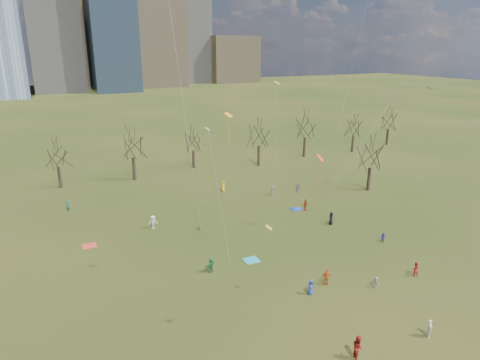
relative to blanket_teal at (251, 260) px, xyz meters
name	(u,v)px	position (x,y,z in m)	size (l,w,h in m)	color
ground	(291,278)	(1.96, -5.03, -0.01)	(500.00, 500.00, 0.00)	black
downtown_skyline	(62,10)	(-0.48, 205.61, 38.99)	(212.50, 78.00, 118.00)	slate
bare_tree_row	(176,145)	(1.87, 32.19, 6.10)	(113.04, 29.80, 9.50)	black
blanket_teal	(251,260)	(0.00, 0.00, 0.00)	(1.60, 1.50, 0.03)	teal
blanket_navy	(296,209)	(12.82, 10.79, 0.00)	(1.60, 1.50, 0.03)	#2542AD
blanket_crimson	(90,246)	(-15.59, 11.37, 0.00)	(1.60, 1.50, 0.03)	red
person_0	(311,287)	(1.99, -8.37, 0.71)	(0.71, 0.46, 1.46)	#253BA0
person_1	(430,329)	(7.06, -17.72, 0.78)	(0.58, 0.38, 1.59)	silver
person_2	(358,347)	(0.22, -17.13, 0.96)	(0.95, 0.74, 1.95)	#AD2018
person_3	(376,282)	(8.45, -10.11, 0.55)	(0.74, 0.42, 1.14)	slate
person_4	(327,277)	(4.38, -7.67, 0.86)	(1.02, 0.43, 1.74)	#E25619
person_5	(211,265)	(-4.95, -0.41, 0.76)	(1.43, 0.46, 1.54)	#1B7B3D
person_6	(331,218)	(13.94, 4.25, 0.84)	(0.83, 0.54, 1.70)	black
person_8	(383,238)	(16.18, -2.89, 0.59)	(0.59, 0.46, 1.22)	#2C28AE
person_9	(153,222)	(-7.51, 13.02, 0.88)	(1.16, 0.66, 1.79)	silver
person_10	(305,205)	(13.67, 9.86, 0.85)	(1.01, 0.42, 1.73)	#A43317
person_12	(223,186)	(6.52, 22.74, 0.84)	(0.84, 0.54, 1.71)	yellow
person_13	(68,206)	(-16.87, 24.29, 0.80)	(0.59, 0.39, 1.62)	#186F57
person_14	(415,269)	(13.56, -10.17, 0.75)	(0.75, 0.58, 1.54)	#B21E19
person_15	(272,191)	(12.54, 17.44, 0.82)	(1.08, 0.62, 1.67)	slate
person_16	(297,188)	(16.96, 16.98, 0.77)	(0.92, 0.38, 1.58)	#8C4C99
kites_airborne	(260,119)	(5.30, 8.19, 14.00)	(69.79, 43.71, 32.55)	orange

